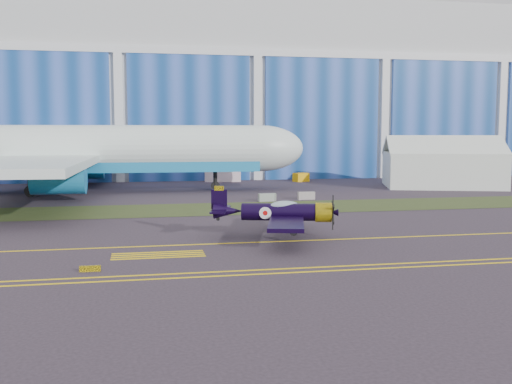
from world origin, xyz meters
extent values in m
plane|color=#362D37|center=(0.00, 0.00, 0.00)|extent=(260.00, 260.00, 0.00)
cube|color=#475128|center=(0.00, 14.00, 0.02)|extent=(260.00, 10.00, 0.02)
cube|color=silver|center=(0.00, 72.00, 15.00)|extent=(220.00, 45.00, 30.00)
cube|color=navy|center=(0.00, 49.20, 10.00)|extent=(220.00, 0.60, 20.00)
cube|color=silver|center=(0.00, 49.15, 20.60)|extent=(220.00, 0.70, 1.20)
cube|color=yellow|center=(0.00, -5.00, 0.01)|extent=(200.00, 0.20, 0.02)
cube|color=yellow|center=(0.00, -14.50, 0.01)|extent=(80.00, 0.20, 0.02)
cube|color=yellow|center=(0.00, -13.50, 0.01)|extent=(80.00, 0.20, 0.02)
cube|color=yellow|center=(-22.00, -12.00, 0.17)|extent=(1.20, 0.15, 0.35)
cube|color=silver|center=(-6.07, 47.09, 1.23)|extent=(5.87, 2.84, 2.46)
cube|color=#FFB70D|center=(6.10, 44.48, 0.68)|extent=(2.71, 2.23, 1.36)
cube|color=gray|center=(-4.77, 19.54, 0.45)|extent=(2.05, 0.78, 0.90)
cube|color=#9B9190|center=(0.11, 20.38, 0.45)|extent=(2.01, 0.64, 0.90)
camera|label=1|loc=(-19.14, -46.93, 8.09)|focal=42.00mm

